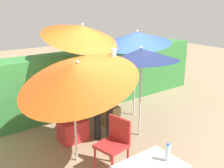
{
  "coord_description": "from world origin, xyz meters",
  "views": [
    {
      "loc": [
        -3.05,
        -3.73,
        2.67
      ],
      "look_at": [
        0.0,
        0.3,
        1.1
      ],
      "focal_mm": 42.31,
      "sensor_mm": 36.0,
      "label": 1
    }
  ],
  "objects_px": {
    "cooler_box": "(73,130)",
    "umbrella_rainbow": "(141,55)",
    "chair_plastic": "(114,142)",
    "bottle_water": "(168,153)",
    "umbrella_navy": "(81,32)",
    "person_vendor": "(103,96)",
    "umbrella_orange": "(75,73)",
    "umbrella_yellow": "(136,38)",
    "crate_cardboard": "(109,115)"
  },
  "relations": [
    {
      "from": "umbrella_navy",
      "to": "umbrella_rainbow",
      "type": "bearing_deg",
      "value": -66.93
    },
    {
      "from": "umbrella_navy",
      "to": "person_vendor",
      "type": "bearing_deg",
      "value": -98.53
    },
    {
      "from": "umbrella_rainbow",
      "to": "umbrella_navy",
      "type": "xyz_separation_m",
      "value": [
        -0.55,
        1.29,
        0.36
      ]
    },
    {
      "from": "person_vendor",
      "to": "umbrella_navy",
      "type": "bearing_deg",
      "value": 81.47
    },
    {
      "from": "umbrella_yellow",
      "to": "cooler_box",
      "type": "relative_size",
      "value": 4.07
    },
    {
      "from": "umbrella_yellow",
      "to": "crate_cardboard",
      "type": "height_order",
      "value": "umbrella_yellow"
    },
    {
      "from": "person_vendor",
      "to": "crate_cardboard",
      "type": "height_order",
      "value": "person_vendor"
    },
    {
      "from": "umbrella_orange",
      "to": "person_vendor",
      "type": "bearing_deg",
      "value": 24.59
    },
    {
      "from": "umbrella_navy",
      "to": "cooler_box",
      "type": "relative_size",
      "value": 4.67
    },
    {
      "from": "umbrella_orange",
      "to": "person_vendor",
      "type": "xyz_separation_m",
      "value": [
        0.78,
        0.36,
        -0.67
      ]
    },
    {
      "from": "umbrella_orange",
      "to": "crate_cardboard",
      "type": "distance_m",
      "value": 2.17
    },
    {
      "from": "umbrella_rainbow",
      "to": "chair_plastic",
      "type": "relative_size",
      "value": 2.14
    },
    {
      "from": "crate_cardboard",
      "to": "umbrella_rainbow",
      "type": "bearing_deg",
      "value": -81.53
    },
    {
      "from": "person_vendor",
      "to": "bottle_water",
      "type": "bearing_deg",
      "value": -102.28
    },
    {
      "from": "umbrella_orange",
      "to": "umbrella_yellow",
      "type": "distance_m",
      "value": 2.32
    },
    {
      "from": "crate_cardboard",
      "to": "bottle_water",
      "type": "height_order",
      "value": "bottle_water"
    },
    {
      "from": "umbrella_rainbow",
      "to": "person_vendor",
      "type": "relative_size",
      "value": 1.01
    },
    {
      "from": "umbrella_yellow",
      "to": "cooler_box",
      "type": "height_order",
      "value": "umbrella_yellow"
    },
    {
      "from": "chair_plastic",
      "to": "umbrella_navy",
      "type": "bearing_deg",
      "value": 73.21
    },
    {
      "from": "umbrella_orange",
      "to": "bottle_water",
      "type": "distance_m",
      "value": 1.85
    },
    {
      "from": "umbrella_yellow",
      "to": "cooler_box",
      "type": "distance_m",
      "value": 2.49
    },
    {
      "from": "chair_plastic",
      "to": "crate_cardboard",
      "type": "height_order",
      "value": "chair_plastic"
    },
    {
      "from": "cooler_box",
      "to": "crate_cardboard",
      "type": "xyz_separation_m",
      "value": [
        1.07,
        0.23,
        -0.02
      ]
    },
    {
      "from": "umbrella_yellow",
      "to": "chair_plastic",
      "type": "height_order",
      "value": "umbrella_yellow"
    },
    {
      "from": "cooler_box",
      "to": "bottle_water",
      "type": "height_order",
      "value": "bottle_water"
    },
    {
      "from": "umbrella_yellow",
      "to": "person_vendor",
      "type": "distance_m",
      "value": 1.73
    },
    {
      "from": "umbrella_orange",
      "to": "cooler_box",
      "type": "xyz_separation_m",
      "value": [
        0.28,
        0.71,
        -1.39
      ]
    },
    {
      "from": "umbrella_orange",
      "to": "umbrella_navy",
      "type": "relative_size",
      "value": 0.87
    },
    {
      "from": "umbrella_navy",
      "to": "chair_plastic",
      "type": "xyz_separation_m",
      "value": [
        -0.58,
        -1.91,
        -1.55
      ]
    },
    {
      "from": "umbrella_rainbow",
      "to": "umbrella_yellow",
      "type": "distance_m",
      "value": 1.06
    },
    {
      "from": "umbrella_rainbow",
      "to": "chair_plastic",
      "type": "xyz_separation_m",
      "value": [
        -1.13,
        -0.62,
        -1.19
      ]
    },
    {
      "from": "umbrella_rainbow",
      "to": "umbrella_navy",
      "type": "bearing_deg",
      "value": 113.07
    },
    {
      "from": "umbrella_yellow",
      "to": "crate_cardboard",
      "type": "bearing_deg",
      "value": 177.17
    },
    {
      "from": "chair_plastic",
      "to": "bottle_water",
      "type": "height_order",
      "value": "bottle_water"
    },
    {
      "from": "umbrella_orange",
      "to": "umbrella_yellow",
      "type": "xyz_separation_m",
      "value": [
        2.11,
        0.91,
        0.29
      ]
    },
    {
      "from": "cooler_box",
      "to": "umbrella_orange",
      "type": "bearing_deg",
      "value": -111.68
    },
    {
      "from": "umbrella_orange",
      "to": "umbrella_navy",
      "type": "distance_m",
      "value": 1.71
    },
    {
      "from": "cooler_box",
      "to": "crate_cardboard",
      "type": "height_order",
      "value": "cooler_box"
    },
    {
      "from": "cooler_box",
      "to": "bottle_water",
      "type": "xyz_separation_m",
      "value": [
        0.06,
        -2.38,
        0.65
      ]
    },
    {
      "from": "crate_cardboard",
      "to": "bottle_water",
      "type": "relative_size",
      "value": 1.79
    },
    {
      "from": "crate_cardboard",
      "to": "chair_plastic",
      "type": "bearing_deg",
      "value": -123.61
    },
    {
      "from": "umbrella_rainbow",
      "to": "umbrella_navy",
      "type": "height_order",
      "value": "umbrella_navy"
    },
    {
      "from": "umbrella_rainbow",
      "to": "bottle_water",
      "type": "height_order",
      "value": "umbrella_rainbow"
    },
    {
      "from": "umbrella_orange",
      "to": "chair_plastic",
      "type": "height_order",
      "value": "umbrella_orange"
    },
    {
      "from": "person_vendor",
      "to": "bottle_water",
      "type": "distance_m",
      "value": 2.07
    },
    {
      "from": "umbrella_orange",
      "to": "crate_cardboard",
      "type": "relative_size",
      "value": 4.99
    },
    {
      "from": "umbrella_yellow",
      "to": "crate_cardboard",
      "type": "xyz_separation_m",
      "value": [
        -0.76,
        0.04,
        -1.7
      ]
    },
    {
      "from": "chair_plastic",
      "to": "crate_cardboard",
      "type": "relative_size",
      "value": 2.07
    },
    {
      "from": "cooler_box",
      "to": "umbrella_rainbow",
      "type": "bearing_deg",
      "value": -28.08
    },
    {
      "from": "umbrella_yellow",
      "to": "umbrella_navy",
      "type": "distance_m",
      "value": 1.27
    }
  ]
}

